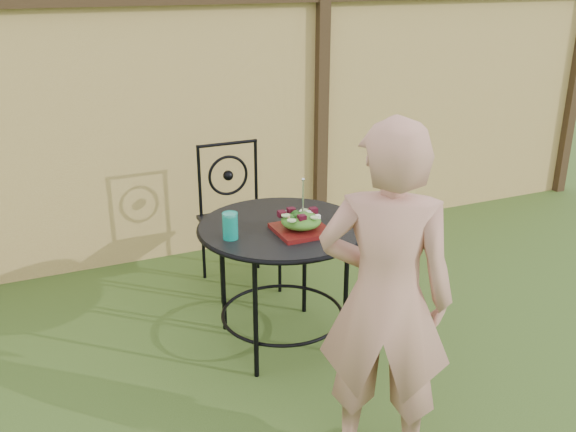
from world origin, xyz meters
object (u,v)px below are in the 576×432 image
object	(u,v)px
diner	(385,300)
patio_chair	(237,213)
patio_table	(282,248)
salad_plate	(301,230)

from	to	relation	value
diner	patio_chair	bearing A→B (deg)	-55.09
patio_table	patio_chair	distance (m)	0.83
patio_chair	diner	bearing A→B (deg)	-90.12
patio_table	diner	world-z (taller)	diner
patio_table	salad_plate	bearing A→B (deg)	-68.48
patio_chair	diner	size ratio (longest dim) A/B	0.62
patio_table	patio_chair	bearing A→B (deg)	88.15
patio_chair	diner	xyz separation A→B (m)	(-0.00, -1.83, 0.26)
patio_table	diner	size ratio (longest dim) A/B	0.61
diner	salad_plate	size ratio (longest dim) A/B	5.65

